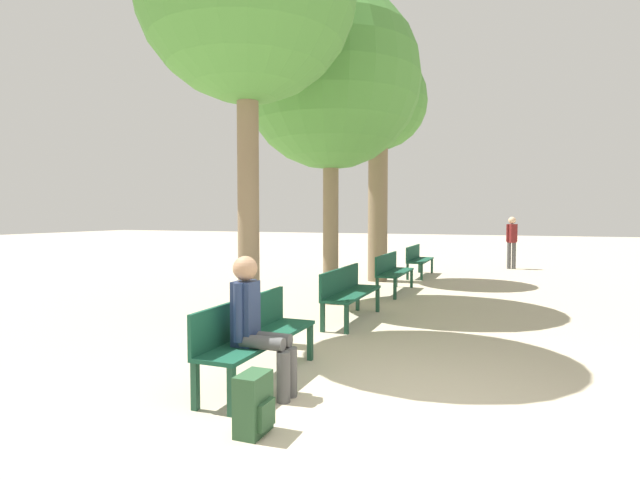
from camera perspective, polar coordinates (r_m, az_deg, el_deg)
ground_plane at (r=4.57m, az=9.50°, el=-19.49°), size 80.00×80.00×0.00m
bench_row_0 at (r=5.33m, az=-7.62°, el=-10.30°), size 0.46×1.87×0.86m
bench_row_1 at (r=8.20m, az=3.18°, el=-5.62°), size 0.46×1.87×0.86m
bench_row_2 at (r=11.23m, az=8.21°, el=-3.33°), size 0.46×1.87×0.86m
bench_row_3 at (r=14.32m, az=11.07°, el=-2.01°), size 0.46×1.87×0.86m
tree_row_1 at (r=10.02m, az=1.25°, el=17.77°), size 3.43×3.43×6.04m
tree_row_2 at (r=13.40m, az=6.69°, el=14.83°), size 2.51×2.51×5.93m
person_seated at (r=4.88m, az=-7.26°, el=-9.23°), size 0.62×0.35×1.34m
backpack at (r=4.18m, az=-7.56°, el=-18.11°), size 0.24×0.32×0.49m
pedestrian_near at (r=17.05m, az=21.06°, el=0.10°), size 0.34×0.30×1.67m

